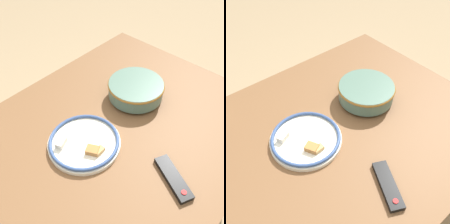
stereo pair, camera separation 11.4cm
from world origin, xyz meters
TOP-DOWN VIEW (x-y plane):
  - ground_plane at (0.00, 0.00)m, footprint 8.00×8.00m
  - dining_table at (0.00, 0.00)m, footprint 1.52×1.04m
  - noodle_bowl at (-0.32, -0.06)m, footprint 0.27×0.27m
  - food_plate at (0.04, -0.04)m, footprint 0.30×0.30m
  - tv_remote at (-0.06, 0.32)m, footprint 0.13×0.20m

SIDE VIEW (x-z plane):
  - ground_plane at x=0.00m, z-range 0.00..0.00m
  - dining_table at x=0.00m, z-range 0.30..1.02m
  - tv_remote at x=-0.06m, z-range 0.73..0.75m
  - food_plate at x=0.04m, z-range 0.72..0.77m
  - noodle_bowl at x=-0.32m, z-range 0.74..0.83m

